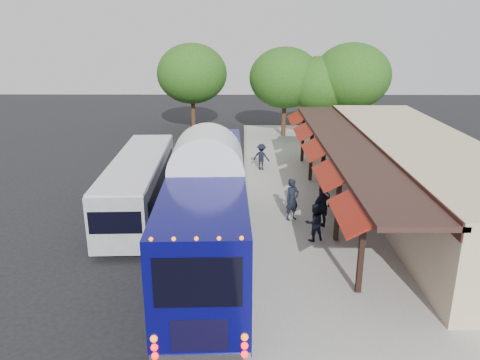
% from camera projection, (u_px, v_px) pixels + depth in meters
% --- Properties ---
extents(ground, '(90.00, 90.00, 0.00)m').
position_uv_depth(ground, '(245.00, 244.00, 19.67)').
color(ground, black).
rests_on(ground, ground).
extents(sidewalk, '(10.00, 40.00, 0.15)m').
position_uv_depth(sidewalk, '(345.00, 208.00, 23.41)').
color(sidewalk, '#9E9B93').
rests_on(sidewalk, ground).
extents(curb, '(0.20, 40.00, 0.16)m').
position_uv_depth(curb, '(246.00, 208.00, 23.45)').
color(curb, gray).
rests_on(curb, ground).
extents(station_shelter, '(8.15, 20.00, 3.60)m').
position_uv_depth(station_shelter, '(417.00, 174.00, 22.83)').
color(station_shelter, tan).
rests_on(station_shelter, ground).
extents(coach_bus, '(3.17, 12.96, 4.12)m').
position_uv_depth(coach_bus, '(208.00, 207.00, 17.76)').
color(coach_bus, '#080756').
rests_on(coach_bus, ground).
extents(city_bus, '(2.65, 10.39, 2.77)m').
position_uv_depth(city_bus, '(139.00, 183.00, 22.52)').
color(city_bus, gray).
rests_on(city_bus, ground).
extents(ped_a, '(0.86, 0.79, 1.97)m').
position_uv_depth(ped_a, '(292.00, 200.00, 21.53)').
color(ped_a, black).
rests_on(ped_a, sidewalk).
extents(ped_b, '(0.95, 0.85, 1.63)m').
position_uv_depth(ped_b, '(314.00, 222.00, 19.46)').
color(ped_b, black).
rests_on(ped_b, sidewalk).
extents(ped_c, '(1.20, 1.01, 1.93)m').
position_uv_depth(ped_c, '(322.00, 207.00, 20.68)').
color(ped_c, black).
rests_on(ped_c, sidewalk).
extents(ped_d, '(1.22, 0.97, 1.65)m').
position_uv_depth(ped_d, '(261.00, 157.00, 29.15)').
color(ped_d, black).
rests_on(ped_d, sidewalk).
extents(sign_board, '(0.18, 0.53, 1.17)m').
position_uv_depth(sign_board, '(327.00, 200.00, 22.01)').
color(sign_board, black).
rests_on(sign_board, sidewalk).
extents(tree_left, '(5.65, 5.65, 7.23)m').
position_uv_depth(tree_left, '(285.00, 78.00, 37.00)').
color(tree_left, '#382314').
rests_on(tree_left, ground).
extents(tree_mid, '(5.13, 5.13, 6.57)m').
position_uv_depth(tree_mid, '(320.00, 85.00, 36.50)').
color(tree_mid, '#382314').
rests_on(tree_mid, ground).
extents(tree_right, '(5.93, 5.93, 7.59)m').
position_uv_depth(tree_right, '(352.00, 76.00, 35.96)').
color(tree_right, '#382314').
rests_on(tree_right, ground).
extents(tree_far, '(5.82, 5.82, 7.45)m').
position_uv_depth(tree_far, '(192.00, 74.00, 38.80)').
color(tree_far, '#382314').
rests_on(tree_far, ground).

